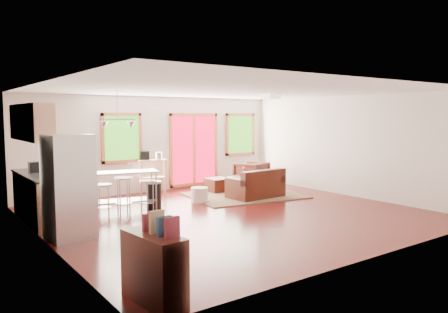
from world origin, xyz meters
TOP-DOWN VIEW (x-y plane):
  - floor at (0.00, 0.00)m, footprint 7.50×7.00m
  - ceiling at (0.00, 0.00)m, footprint 7.50×7.00m
  - back_wall at (0.00, 3.51)m, footprint 7.50×0.02m
  - left_wall at (-3.76, 0.00)m, footprint 0.02×7.00m
  - right_wall at (3.76, 0.00)m, footprint 0.02×7.00m
  - front_wall at (0.00, -3.51)m, footprint 7.50×0.02m
  - window_left at (-1.00, 3.46)m, footprint 1.10×0.05m
  - french_doors at (1.20, 3.46)m, footprint 1.60×0.05m
  - window_right at (2.90, 3.46)m, footprint 1.10×0.05m
  - rug at (1.52, 1.49)m, footprint 3.09×2.55m
  - loveseat at (1.57, 1.07)m, footprint 1.42×0.86m
  - coffee_table at (1.92, 1.98)m, footprint 1.25×1.03m
  - armchair at (2.50, 2.44)m, footprint 1.01×0.98m
  - ottoman at (1.28, 2.36)m, footprint 0.59×0.59m
  - pouf at (0.11, 1.46)m, footprint 0.51×0.51m
  - vase at (1.74, 1.79)m, footprint 0.19×0.20m
  - book at (2.00, 1.86)m, footprint 0.19×0.03m
  - cabinets at (-3.49, 1.70)m, footprint 0.64×2.24m
  - refrigerator at (-3.34, 0.10)m, footprint 0.78×0.75m
  - island at (-1.71, 1.60)m, footprint 1.46×0.84m
  - cup at (-1.57, 1.64)m, footprint 0.12×0.10m
  - bar_stool_a at (-2.33, 1.26)m, footprint 0.42×0.42m
  - bar_stool_b at (-1.89, 1.27)m, footprint 0.43×0.43m
  - bar_stool_c at (-1.39, 1.20)m, footprint 0.43×0.43m
  - trash_can at (-1.11, 1.44)m, footprint 0.41×0.41m
  - kitchen_cart at (-0.25, 3.33)m, footprint 0.86×0.68m
  - bookshelf at (-3.35, -3.03)m, footprint 0.43×0.91m
  - ceiling_flush at (1.60, 0.60)m, footprint 0.35×0.35m
  - pendant_light at (-1.90, 1.50)m, footprint 0.80×0.18m

SIDE VIEW (x-z plane):
  - floor at x=0.00m, z-range -0.02..0.00m
  - rug at x=1.52m, z-range 0.00..0.03m
  - pouf at x=0.11m, z-range 0.00..0.36m
  - ottoman at x=1.28m, z-range 0.00..0.38m
  - loveseat at x=1.57m, z-range -0.08..0.66m
  - trash_can at x=-1.11m, z-range 0.00..0.63m
  - coffee_table at x=1.92m, z-range 0.16..0.59m
  - bookshelf at x=-3.35m, z-range -0.11..0.92m
  - armchair at x=2.50m, z-range 0.00..0.83m
  - bar_stool_a at x=-2.33m, z-range 0.17..0.86m
  - bar_stool_c at x=-1.39m, z-range 0.17..0.86m
  - vase at x=1.74m, z-range 0.36..0.68m
  - book at x=2.00m, z-range 0.40..0.66m
  - bar_stool_b at x=-1.89m, z-range 0.19..0.99m
  - island at x=-1.71m, z-range 0.16..1.03m
  - kitchen_cart at x=-0.25m, z-range 0.21..1.35m
  - refrigerator at x=-3.34m, z-range 0.00..1.77m
  - cabinets at x=-3.49m, z-range -0.22..2.08m
  - cup at x=-1.57m, z-range 0.95..1.07m
  - french_doors at x=1.20m, z-range 0.05..2.15m
  - back_wall at x=0.00m, z-range 0.00..2.60m
  - left_wall at x=-3.76m, z-range 0.00..2.60m
  - right_wall at x=3.76m, z-range 0.00..2.60m
  - front_wall at x=0.00m, z-range 0.00..2.60m
  - window_left at x=-1.00m, z-range 0.85..2.15m
  - window_right at x=2.90m, z-range 0.85..2.15m
  - pendant_light at x=-1.90m, z-range 1.50..2.29m
  - ceiling_flush at x=1.60m, z-range 2.47..2.59m
  - ceiling at x=0.00m, z-range 2.60..2.62m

